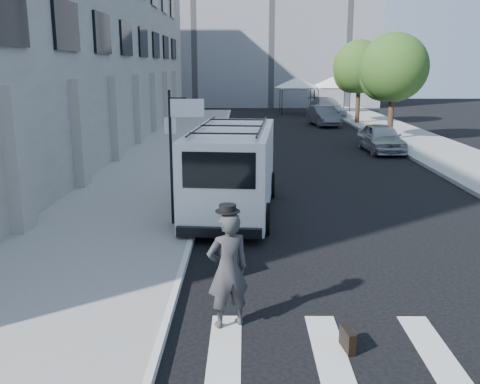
{
  "coord_description": "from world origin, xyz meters",
  "views": [
    {
      "loc": [
        -0.71,
        -10.44,
        4.27
      ],
      "look_at": [
        -0.8,
        1.99,
        1.3
      ],
      "focal_mm": 40.0,
      "sensor_mm": 36.0,
      "label": 1
    }
  ],
  "objects_px": {
    "parked_car_a": "(381,138)",
    "businessman": "(228,270)",
    "parked_car_c": "(327,108)",
    "briefcase": "(347,339)",
    "suitcase": "(231,262)",
    "parked_car_b": "(324,116)",
    "cargo_van": "(233,169)"
  },
  "relations": [
    {
      "from": "businessman",
      "to": "cargo_van",
      "type": "distance_m",
      "value": 7.26
    },
    {
      "from": "suitcase",
      "to": "parked_car_b",
      "type": "distance_m",
      "value": 28.74
    },
    {
      "from": "businessman",
      "to": "cargo_van",
      "type": "xyz_separation_m",
      "value": [
        -0.06,
        7.26,
        0.29
      ]
    },
    {
      "from": "cargo_van",
      "to": "parked_car_c",
      "type": "bearing_deg",
      "value": 81.09
    },
    {
      "from": "briefcase",
      "to": "parked_car_c",
      "type": "bearing_deg",
      "value": 72.5
    },
    {
      "from": "cargo_van",
      "to": "parked_car_c",
      "type": "height_order",
      "value": "cargo_van"
    },
    {
      "from": "cargo_van",
      "to": "parked_car_a",
      "type": "distance_m",
      "value": 13.25
    },
    {
      "from": "suitcase",
      "to": "parked_car_b",
      "type": "relative_size",
      "value": 0.24
    },
    {
      "from": "suitcase",
      "to": "parked_car_b",
      "type": "bearing_deg",
      "value": 65.91
    },
    {
      "from": "businessman",
      "to": "parked_car_b",
      "type": "bearing_deg",
      "value": -124.02
    },
    {
      "from": "cargo_van",
      "to": "parked_car_a",
      "type": "relative_size",
      "value": 1.63
    },
    {
      "from": "businessman",
      "to": "parked_car_a",
      "type": "relative_size",
      "value": 0.47
    },
    {
      "from": "businessman",
      "to": "parked_car_c",
      "type": "bearing_deg",
      "value": -123.91
    },
    {
      "from": "suitcase",
      "to": "parked_car_a",
      "type": "bearing_deg",
      "value": 54.13
    },
    {
      "from": "suitcase",
      "to": "parked_car_b",
      "type": "height_order",
      "value": "parked_car_b"
    },
    {
      "from": "businessman",
      "to": "parked_car_c",
      "type": "relative_size",
      "value": 0.37
    },
    {
      "from": "parked_car_c",
      "to": "briefcase",
      "type": "bearing_deg",
      "value": -105.83
    },
    {
      "from": "briefcase",
      "to": "cargo_van",
      "type": "height_order",
      "value": "cargo_van"
    },
    {
      "from": "parked_car_a",
      "to": "parked_car_b",
      "type": "height_order",
      "value": "parked_car_a"
    },
    {
      "from": "businessman",
      "to": "suitcase",
      "type": "height_order",
      "value": "businessman"
    },
    {
      "from": "businessman",
      "to": "briefcase",
      "type": "distance_m",
      "value": 2.17
    },
    {
      "from": "briefcase",
      "to": "parked_car_c",
      "type": "relative_size",
      "value": 0.08
    },
    {
      "from": "suitcase",
      "to": "parked_car_a",
      "type": "height_order",
      "value": "parked_car_a"
    },
    {
      "from": "briefcase",
      "to": "parked_car_b",
      "type": "distance_m",
      "value": 31.37
    },
    {
      "from": "parked_car_c",
      "to": "businessman",
      "type": "bearing_deg",
      "value": -108.82
    },
    {
      "from": "parked_car_a",
      "to": "parked_car_c",
      "type": "bearing_deg",
      "value": 87.47
    },
    {
      "from": "parked_car_c",
      "to": "suitcase",
      "type": "bearing_deg",
      "value": -109.5
    },
    {
      "from": "parked_car_b",
      "to": "businessman",
      "type": "bearing_deg",
      "value": -108.66
    },
    {
      "from": "businessman",
      "to": "parked_car_c",
      "type": "distance_m",
      "value": 37.25
    },
    {
      "from": "cargo_van",
      "to": "parked_car_c",
      "type": "distance_m",
      "value": 30.17
    },
    {
      "from": "parked_car_a",
      "to": "businessman",
      "type": "bearing_deg",
      "value": -113.67
    },
    {
      "from": "businessman",
      "to": "parked_car_c",
      "type": "height_order",
      "value": "businessman"
    }
  ]
}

